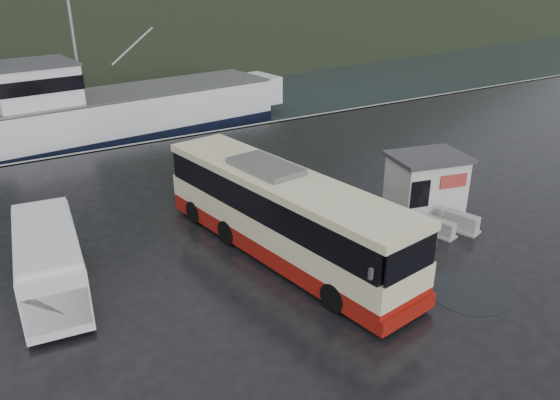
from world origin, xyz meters
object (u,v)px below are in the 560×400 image
coach_bus (282,253)px  waste_bin_right (404,263)px  fishing_trawler (127,118)px  jersey_barrier_a (460,230)px  waste_bin_left (342,257)px  white_van (56,294)px  ticket_kiosk (423,209)px  dome_tent (359,303)px  jersey_barrier_b (439,235)px

coach_bus → waste_bin_right: 5.06m
waste_bin_right → fishing_trawler: (-2.86, 28.44, 0.00)m
jersey_barrier_a → fishing_trawler: size_ratio=0.06×
waste_bin_left → fishing_trawler: (-1.01, 26.73, 0.00)m
waste_bin_right → white_van: bearing=158.4°
coach_bus → ticket_kiosk: bearing=-6.8°
waste_bin_left → dome_tent: (-1.54, -2.99, 0.00)m
waste_bin_left → jersey_barrier_a: waste_bin_left is taller
jersey_barrier_a → white_van: bearing=166.4°
coach_bus → white_van: size_ratio=2.08×
waste_bin_right → fishing_trawler: fishing_trawler is taller
coach_bus → white_van: bearing=160.9°
jersey_barrier_a → fishing_trawler: (-7.17, 27.53, 0.00)m
jersey_barrier_b → jersey_barrier_a: bearing=-8.3°
coach_bus → fishing_trawler: fishing_trawler is taller
waste_bin_right → ticket_kiosk: ticket_kiosk is taller
waste_bin_right → jersey_barrier_b: size_ratio=0.94×
waste_bin_left → jersey_barrier_b: bearing=-7.2°
waste_bin_right → jersey_barrier_a: (4.31, 0.91, 0.00)m
ticket_kiosk → jersey_barrier_b: bearing=-107.6°
dome_tent → jersey_barrier_b: 6.93m
white_van → waste_bin_right: (12.63, -5.01, 0.00)m
dome_tent → jersey_barrier_a: bearing=15.8°
coach_bus → fishing_trawler: 25.13m
waste_bin_left → ticket_kiosk: (6.42, 1.84, 0.00)m
waste_bin_left → waste_bin_right: 2.52m
white_van → waste_bin_left: white_van is taller
white_van → ticket_kiosk: ticket_kiosk is taller
fishing_trawler → jersey_barrier_a: bearing=-81.5°
ticket_kiosk → fishing_trawler: 25.98m
jersey_barrier_a → waste_bin_left: bearing=172.6°
white_van → waste_bin_right: bearing=-15.4°
waste_bin_left → jersey_barrier_b: (4.98, -0.63, 0.00)m
white_van → ticket_kiosk: size_ratio=1.77×
white_van → dome_tent: white_van is taller
ticket_kiosk → jersey_barrier_a: size_ratio=2.20×
dome_tent → jersey_barrier_a: size_ratio=1.51×
waste_bin_left → waste_bin_right: bearing=-42.7°
white_van → jersey_barrier_b: size_ratio=4.42×
white_van → waste_bin_right: size_ratio=4.68×
jersey_barrier_a → jersey_barrier_b: 1.20m
dome_tent → fishing_trawler: bearing=89.0°
waste_bin_right → ticket_kiosk: (4.57, 3.55, 0.00)m
waste_bin_right → fishing_trawler: 28.58m
waste_bin_left → jersey_barrier_a: size_ratio=0.93×
coach_bus → ticket_kiosk: coach_bus is taller
dome_tent → waste_bin_left: bearing=62.8°
waste_bin_right → jersey_barrier_b: waste_bin_right is taller
ticket_kiosk → jersey_barrier_a: ticket_kiosk is taller
white_van → dome_tent: (9.24, -6.29, 0.00)m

